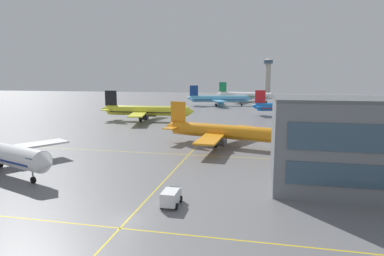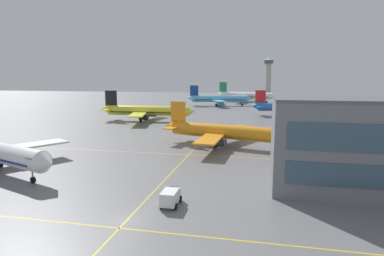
{
  "view_description": "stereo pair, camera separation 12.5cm",
  "coord_description": "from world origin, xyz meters",
  "px_view_note": "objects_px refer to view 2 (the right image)",
  "views": [
    {
      "loc": [
        14.69,
        -33.32,
        16.45
      ],
      "look_at": [
        -2.56,
        48.41,
        3.27
      ],
      "focal_mm": 30.63,
      "sensor_mm": 36.0,
      "label": 1
    },
    {
      "loc": [
        14.82,
        -33.3,
        16.45
      ],
      "look_at": [
        -2.56,
        48.41,
        3.27
      ],
      "focal_mm": 30.63,
      "sensor_mm": 36.0,
      "label": 2
    }
  ],
  "objects_px": {
    "airliner_far_right_stand": "(219,99)",
    "airliner_distant_taxiway": "(245,95)",
    "airliner_far_left_stand": "(291,107)",
    "control_tower": "(268,73)",
    "airliner_third_row": "(146,111)",
    "airliner_second_row": "(224,132)",
    "service_truck_catering": "(171,196)"
  },
  "relations": [
    {
      "from": "airliner_far_right_stand",
      "to": "airliner_distant_taxiway",
      "type": "height_order",
      "value": "airliner_distant_taxiway"
    },
    {
      "from": "airliner_far_left_stand",
      "to": "airliner_distant_taxiway",
      "type": "bearing_deg",
      "value": 108.0
    },
    {
      "from": "airliner_far_right_stand",
      "to": "control_tower",
      "type": "bearing_deg",
      "value": 77.48
    },
    {
      "from": "airliner_third_row",
      "to": "airliner_far_left_stand",
      "type": "height_order",
      "value": "airliner_third_row"
    },
    {
      "from": "airliner_second_row",
      "to": "airliner_third_row",
      "type": "distance_m",
      "value": 51.07
    },
    {
      "from": "airliner_far_right_stand",
      "to": "airliner_distant_taxiway",
      "type": "bearing_deg",
      "value": 66.53
    },
    {
      "from": "service_truck_catering",
      "to": "control_tower",
      "type": "relative_size",
      "value": 0.13
    },
    {
      "from": "airliner_far_left_stand",
      "to": "control_tower",
      "type": "relative_size",
      "value": 1.03
    },
    {
      "from": "airliner_far_right_stand",
      "to": "control_tower",
      "type": "xyz_separation_m",
      "value": [
        29.0,
        130.62,
        15.57
      ]
    },
    {
      "from": "airliner_far_left_stand",
      "to": "airliner_distant_taxiway",
      "type": "relative_size",
      "value": 0.86
    },
    {
      "from": "airliner_far_left_stand",
      "to": "airliner_far_right_stand",
      "type": "xyz_separation_m",
      "value": [
        -36.01,
        40.81,
        0.24
      ]
    },
    {
      "from": "service_truck_catering",
      "to": "control_tower",
      "type": "xyz_separation_m",
      "value": [
        16.38,
        276.38,
        18.29
      ]
    },
    {
      "from": "airliner_third_row",
      "to": "airliner_distant_taxiway",
      "type": "height_order",
      "value": "airliner_distant_taxiway"
    },
    {
      "from": "airliner_second_row",
      "to": "airliner_far_left_stand",
      "type": "xyz_separation_m",
      "value": [
        20.72,
        67.6,
        0.17
      ]
    },
    {
      "from": "airliner_distant_taxiway",
      "to": "control_tower",
      "type": "xyz_separation_m",
      "value": [
        15.99,
        100.65,
        15.13
      ]
    },
    {
      "from": "airliner_distant_taxiway",
      "to": "service_truck_catering",
      "type": "xyz_separation_m",
      "value": [
        -0.39,
        -175.73,
        -3.16
      ]
    },
    {
      "from": "airliner_third_row",
      "to": "airliner_distant_taxiway",
      "type": "xyz_separation_m",
      "value": [
        31.14,
        99.76,
        0.5
      ]
    },
    {
      "from": "airliner_far_left_stand",
      "to": "control_tower",
      "type": "height_order",
      "value": "control_tower"
    },
    {
      "from": "service_truck_catering",
      "to": "control_tower",
      "type": "bearing_deg",
      "value": 86.61
    },
    {
      "from": "airliner_third_row",
      "to": "airliner_distant_taxiway",
      "type": "bearing_deg",
      "value": 72.66
    },
    {
      "from": "airliner_distant_taxiway",
      "to": "control_tower",
      "type": "relative_size",
      "value": 1.2
    },
    {
      "from": "airliner_third_row",
      "to": "airliner_far_left_stand",
      "type": "bearing_deg",
      "value": 28.16
    },
    {
      "from": "airliner_second_row",
      "to": "airliner_far_left_stand",
      "type": "bearing_deg",
      "value": 72.96
    },
    {
      "from": "airliner_far_right_stand",
      "to": "service_truck_catering",
      "type": "distance_m",
      "value": 146.33
    },
    {
      "from": "control_tower",
      "to": "airliner_distant_taxiway",
      "type": "bearing_deg",
      "value": -99.03
    },
    {
      "from": "airliner_second_row",
      "to": "airliner_third_row",
      "type": "xyz_separation_m",
      "value": [
        -33.42,
        38.61,
        0.34
      ]
    },
    {
      "from": "service_truck_catering",
      "to": "airliner_third_row",
      "type": "bearing_deg",
      "value": 112.04
    },
    {
      "from": "airliner_far_left_stand",
      "to": "control_tower",
      "type": "bearing_deg",
      "value": 92.34
    },
    {
      "from": "airliner_third_row",
      "to": "airliner_far_left_stand",
      "type": "distance_m",
      "value": 61.4
    },
    {
      "from": "control_tower",
      "to": "airliner_far_right_stand",
      "type": "bearing_deg",
      "value": -102.52
    },
    {
      "from": "airliner_distant_taxiway",
      "to": "control_tower",
      "type": "bearing_deg",
      "value": 80.97
    },
    {
      "from": "airliner_far_right_stand",
      "to": "airliner_distant_taxiway",
      "type": "distance_m",
      "value": 32.68
    }
  ]
}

